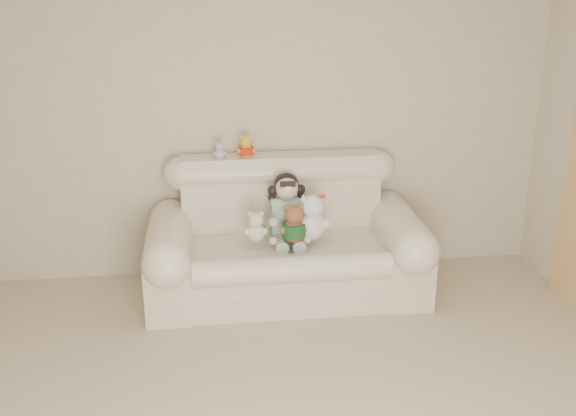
{
  "coord_description": "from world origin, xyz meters",
  "views": [
    {
      "loc": [
        -0.46,
        -2.76,
        2.45
      ],
      "look_at": [
        0.1,
        1.9,
        0.75
      ],
      "focal_mm": 42.61,
      "sensor_mm": 36.0,
      "label": 1
    }
  ],
  "objects_px": {
    "sofa": "(286,233)",
    "seated_child": "(287,207)",
    "white_cat": "(312,212)",
    "cream_teddy": "(256,224)",
    "brown_teddy": "(294,220)"
  },
  "relations": [
    {
      "from": "sofa",
      "to": "white_cat",
      "type": "bearing_deg",
      "value": -31.1
    },
    {
      "from": "seated_child",
      "to": "brown_teddy",
      "type": "bearing_deg",
      "value": -87.13
    },
    {
      "from": "brown_teddy",
      "to": "white_cat",
      "type": "relative_size",
      "value": 0.82
    },
    {
      "from": "white_cat",
      "to": "cream_teddy",
      "type": "height_order",
      "value": "white_cat"
    },
    {
      "from": "cream_teddy",
      "to": "seated_child",
      "type": "bearing_deg",
      "value": 45.95
    },
    {
      "from": "white_cat",
      "to": "cream_teddy",
      "type": "relative_size",
      "value": 1.53
    },
    {
      "from": "brown_teddy",
      "to": "white_cat",
      "type": "distance_m",
      "value": 0.15
    },
    {
      "from": "white_cat",
      "to": "brown_teddy",
      "type": "bearing_deg",
      "value": 175.27
    },
    {
      "from": "sofa",
      "to": "cream_teddy",
      "type": "height_order",
      "value": "sofa"
    },
    {
      "from": "sofa",
      "to": "seated_child",
      "type": "distance_m",
      "value": 0.19
    },
    {
      "from": "seated_child",
      "to": "cream_teddy",
      "type": "bearing_deg",
      "value": -148.27
    },
    {
      "from": "white_cat",
      "to": "sofa",
      "type": "bearing_deg",
      "value": 128.58
    },
    {
      "from": "seated_child",
      "to": "cream_teddy",
      "type": "relative_size",
      "value": 1.95
    },
    {
      "from": "sofa",
      "to": "seated_child",
      "type": "relative_size",
      "value": 3.89
    },
    {
      "from": "white_cat",
      "to": "cream_teddy",
      "type": "bearing_deg",
      "value": 158.96
    }
  ]
}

